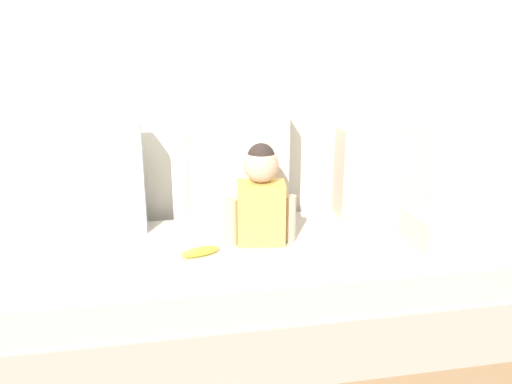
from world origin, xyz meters
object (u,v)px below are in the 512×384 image
at_px(throw_pillow_center, 237,165).
at_px(folded_blanket, 454,227).
at_px(throw_pillow_left, 77,180).
at_px(toddler, 261,195).
at_px(couch, 249,292).
at_px(throw_pillow_right, 381,171).
at_px(banana, 200,252).

distance_m(throw_pillow_center, folded_blanket, 1.03).
distance_m(throw_pillow_left, toddler, 0.85).
height_order(couch, toddler, toddler).
distance_m(toddler, folded_blanket, 0.88).
bearing_deg(throw_pillow_right, throw_pillow_left, 180.00).
bearing_deg(throw_pillow_right, throw_pillow_center, 180.00).
relative_size(throw_pillow_center, throw_pillow_right, 1.30).
height_order(throw_pillow_right, toddler, throw_pillow_right).
bearing_deg(banana, throw_pillow_right, 21.66).
height_order(banana, folded_blanket, folded_blanket).
xyz_separation_m(throw_pillow_left, banana, (0.52, -0.38, -0.24)).
distance_m(couch, banana, 0.33).
bearing_deg(folded_blanket, throw_pillow_right, 112.04).
xyz_separation_m(throw_pillow_center, toddler, (0.06, -0.28, -0.07)).
xyz_separation_m(throw_pillow_right, toddler, (-0.68, -0.28, -0.00)).
xyz_separation_m(toddler, folded_blanket, (0.85, -0.15, -0.16)).
distance_m(couch, throw_pillow_center, 0.60).
xyz_separation_m(throw_pillow_center, throw_pillow_right, (0.74, 0.00, -0.07)).
bearing_deg(throw_pillow_center, folded_blanket, -25.12).
bearing_deg(throw_pillow_left, throw_pillow_right, 0.00).
xyz_separation_m(throw_pillow_center, folded_blanket, (0.91, -0.43, -0.23)).
bearing_deg(toddler, throw_pillow_left, 161.01).
distance_m(throw_pillow_right, folded_blanket, 0.49).
distance_m(throw_pillow_center, banana, 0.52).
bearing_deg(folded_blanket, throw_pillow_center, 154.88).
distance_m(banana, folded_blanket, 1.13).
relative_size(couch, throw_pillow_right, 5.27).
distance_m(throw_pillow_left, banana, 0.69).
bearing_deg(banana, toddler, 20.45).
bearing_deg(throw_pillow_center, banana, -119.86).
bearing_deg(toddler, throw_pillow_right, 22.16).
xyz_separation_m(couch, throw_pillow_left, (-0.74, 0.32, 0.47)).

